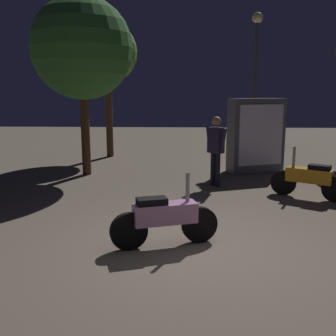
{
  "coord_description": "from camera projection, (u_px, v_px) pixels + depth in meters",
  "views": [
    {
      "loc": [
        -0.21,
        -5.51,
        2.29
      ],
      "look_at": [
        -0.5,
        1.08,
        1.0
      ],
      "focal_mm": 42.01,
      "sensor_mm": 36.0,
      "label": 1
    }
  ],
  "objects": [
    {
      "name": "tree_left_bg",
      "position": [
        82.0,
        49.0,
        10.39
      ],
      "size": [
        2.7,
        2.7,
        4.76
      ],
      "color": "#4C331E",
      "rests_on": "ground_plane"
    },
    {
      "name": "kiosk_billboard",
      "position": [
        256.0,
        136.0,
        11.14
      ],
      "size": [
        1.67,
        1.02,
        2.1
      ],
      "rotation": [
        0.0,
        0.0,
        3.5
      ],
      "color": "#595960",
      "rests_on": "ground_plane"
    },
    {
      "name": "motorcycle_pink_foreground",
      "position": [
        165.0,
        218.0,
        5.85
      ],
      "size": [
        1.61,
        0.62,
        1.11
      ],
      "rotation": [
        0.0,
        0.0,
        0.32
      ],
      "color": "black",
      "rests_on": "ground_plane"
    },
    {
      "name": "streetlamp_near",
      "position": [
        255.0,
        67.0,
        13.35
      ],
      "size": [
        0.36,
        0.36,
        4.87
      ],
      "color": "#38383D",
      "rests_on": "ground_plane"
    },
    {
      "name": "tree_center_bg",
      "position": [
        107.0,
        54.0,
        13.41
      ],
      "size": [
        2.06,
        2.06,
        4.63
      ],
      "color": "#4C331E",
      "rests_on": "ground_plane"
    },
    {
      "name": "ground_plane",
      "position": [
        199.0,
        248.0,
        5.83
      ],
      "size": [
        40.0,
        40.0,
        0.0
      ],
      "primitive_type": "plane",
      "color": "#756656"
    },
    {
      "name": "motorcycle_orange_parked_left",
      "position": [
        309.0,
        179.0,
        8.47
      ],
      "size": [
        1.48,
        0.93,
        1.11
      ],
      "rotation": [
        0.0,
        0.0,
        2.61
      ],
      "color": "black",
      "rests_on": "ground_plane"
    },
    {
      "name": "person_bystander_far",
      "position": [
        216.0,
        145.0,
        9.47
      ],
      "size": [
        0.51,
        0.56,
        1.71
      ],
      "rotation": [
        0.0,
        0.0,
        3.87
      ],
      "color": "black",
      "rests_on": "ground_plane"
    }
  ]
}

